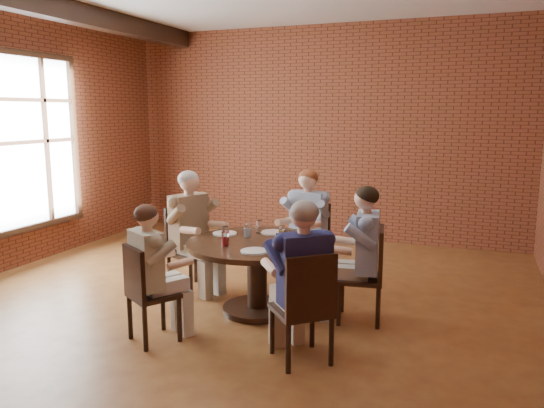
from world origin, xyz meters
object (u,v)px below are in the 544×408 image
(dining_table, at_px, (257,262))
(chair_e, at_px, (306,304))
(chair_a, at_px, (369,271))
(chair_d, at_px, (146,290))
(chair_b, at_px, (309,239))
(chair_c, at_px, (188,245))
(diner_b, at_px, (306,227))
(diner_a, at_px, (361,255))
(diner_c, at_px, (192,232))
(diner_d, at_px, (153,274))
(smartphone, at_px, (286,247))
(diner_e, at_px, (301,282))

(dining_table, height_order, chair_e, chair_e)
(chair_a, bearing_deg, chair_d, -64.02)
(chair_b, distance_m, chair_d, 2.39)
(chair_c, bearing_deg, chair_e, -104.53)
(chair_b, relative_size, diner_b, 0.70)
(diner_a, height_order, diner_c, diner_c)
(diner_b, distance_m, diner_d, 2.23)
(diner_d, bearing_deg, dining_table, -90.00)
(chair_d, xyz_separation_m, chair_e, (1.45, 0.11, 0.02))
(diner_c, xyz_separation_m, chair_e, (1.77, -1.30, -0.18))
(smartphone, bearing_deg, diner_c, 173.91)
(dining_table, height_order, diner_b, diner_b)
(chair_b, bearing_deg, chair_e, -64.74)
(chair_b, xyz_separation_m, diner_d, (-0.79, -2.18, 0.11))
(diner_b, height_order, diner_d, diner_b)
(smartphone, bearing_deg, chair_b, 112.43)
(diner_d, bearing_deg, chair_c, -40.70)
(dining_table, relative_size, diner_a, 1.06)
(chair_b, distance_m, chair_c, 1.47)
(diner_a, xyz_separation_m, diner_e, (-0.28, -1.02, 0.00))
(diner_c, relative_size, diner_e, 1.02)
(dining_table, height_order, chair_b, chair_b)
(diner_c, xyz_separation_m, chair_d, (0.32, -1.41, -0.20))
(dining_table, distance_m, chair_d, 1.22)
(diner_b, xyz_separation_m, diner_e, (0.58, -1.98, -0.01))
(chair_a, bearing_deg, diner_b, -143.60)
(chair_a, bearing_deg, chair_c, -104.83)
(diner_e, bearing_deg, chair_b, -115.82)
(dining_table, bearing_deg, chair_d, -121.41)
(diner_e, bearing_deg, diner_b, -114.79)
(chair_e, relative_size, diner_e, 0.70)
(chair_b, xyz_separation_m, chair_d, (-0.82, -2.24, -0.03))
(chair_d, bearing_deg, chair_c, -42.85)
(dining_table, height_order, diner_d, diner_d)
(chair_b, distance_m, smartphone, 1.37)
(chair_d, xyz_separation_m, diner_e, (1.39, 0.18, 0.19))
(diner_a, height_order, diner_d, diner_a)
(diner_a, bearing_deg, diner_b, -146.73)
(chair_c, height_order, diner_c, diner_c)
(diner_b, distance_m, chair_e, 2.15)
(diner_d, bearing_deg, diner_e, -143.78)
(chair_c, relative_size, diner_c, 0.70)
(chair_d, distance_m, smartphone, 1.37)
(diner_a, distance_m, chair_d, 2.06)
(diner_e, bearing_deg, chair_c, -76.35)
(diner_c, xyz_separation_m, diner_e, (1.71, -1.23, -0.02))
(chair_d, bearing_deg, diner_a, -112.90)
(diner_d, relative_size, chair_e, 1.32)
(chair_c, height_order, chair_e, chair_c)
(diner_a, height_order, chair_b, diner_a)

